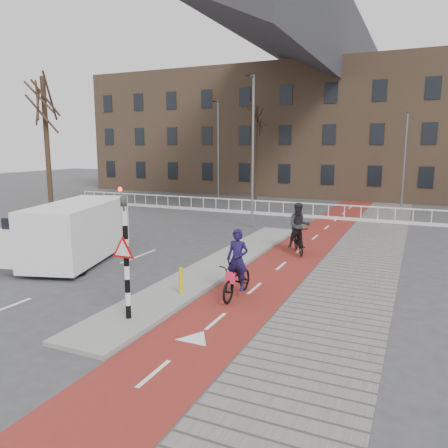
% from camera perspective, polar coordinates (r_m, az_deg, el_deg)
% --- Properties ---
extents(ground, '(120.00, 120.00, 0.00)m').
position_cam_1_polar(ground, '(13.48, -5.10, -10.04)').
color(ground, '#38383A').
rests_on(ground, ground).
extents(bike_lane, '(2.50, 60.00, 0.01)m').
position_cam_1_polar(bike_lane, '(22.03, 11.24, -2.20)').
color(bike_lane, maroon).
rests_on(bike_lane, ground).
extents(sidewalk, '(3.00, 60.00, 0.01)m').
position_cam_1_polar(sidewalk, '(21.60, 18.50, -2.78)').
color(sidewalk, slate).
rests_on(sidewalk, ground).
extents(curb_island, '(1.80, 16.00, 0.12)m').
position_cam_1_polar(curb_island, '(17.16, -0.59, -5.34)').
color(curb_island, gray).
rests_on(curb_island, ground).
extents(traffic_signal, '(0.80, 0.80, 3.68)m').
position_cam_1_polar(traffic_signal, '(11.61, -12.75, -3.33)').
color(traffic_signal, black).
rests_on(traffic_signal, curb_island).
extents(bollard, '(0.12, 0.12, 0.84)m').
position_cam_1_polar(bollard, '(13.65, -5.64, -7.41)').
color(bollard, '#CDBC0B').
rests_on(bollard, curb_island).
extents(cyclist_near, '(0.74, 2.09, 2.14)m').
position_cam_1_polar(cyclist_near, '(13.59, 1.76, -6.60)').
color(cyclist_near, black).
rests_on(cyclist_near, bike_lane).
extents(cyclist_far, '(1.41, 2.16, 2.22)m').
position_cam_1_polar(cyclist_far, '(19.25, 9.75, -1.13)').
color(cyclist_far, black).
rests_on(cyclist_far, bike_lane).
extents(van, '(3.73, 5.97, 2.39)m').
position_cam_1_polar(van, '(18.62, -18.52, -0.85)').
color(van, white).
rests_on(van, ground).
extents(railing, '(28.00, 0.10, 0.99)m').
position_cam_1_polar(railing, '(30.49, 2.33, 1.97)').
color(railing, silver).
rests_on(railing, ground).
extents(townhouse_row, '(46.00, 10.00, 15.90)m').
position_cam_1_polar(townhouse_row, '(44.10, 12.45, 14.06)').
color(townhouse_row, '#7F6047').
rests_on(townhouse_row, ground).
extents(tree_left, '(0.25, 0.25, 7.99)m').
position_cam_1_polar(tree_left, '(23.87, -21.99, 7.87)').
color(tree_left, black).
rests_on(tree_left, ground).
extents(tree_mid, '(0.23, 0.23, 8.02)m').
position_cam_1_polar(tree_mid, '(38.46, 4.24, 9.19)').
color(tree_mid, black).
rests_on(tree_mid, ground).
extents(streetlight_near, '(0.12, 0.12, 8.46)m').
position_cam_1_polar(streetlight_near, '(24.90, 3.79, 9.19)').
color(streetlight_near, slate).
rests_on(streetlight_near, ground).
extents(streetlight_left, '(0.12, 0.12, 8.36)m').
position_cam_1_polar(streetlight_left, '(37.33, -0.75, 9.45)').
color(streetlight_left, slate).
rests_on(streetlight_left, ground).
extents(streetlight_right, '(0.12, 0.12, 7.18)m').
position_cam_1_polar(streetlight_right, '(35.98, 22.52, 7.72)').
color(streetlight_right, slate).
rests_on(streetlight_right, ground).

